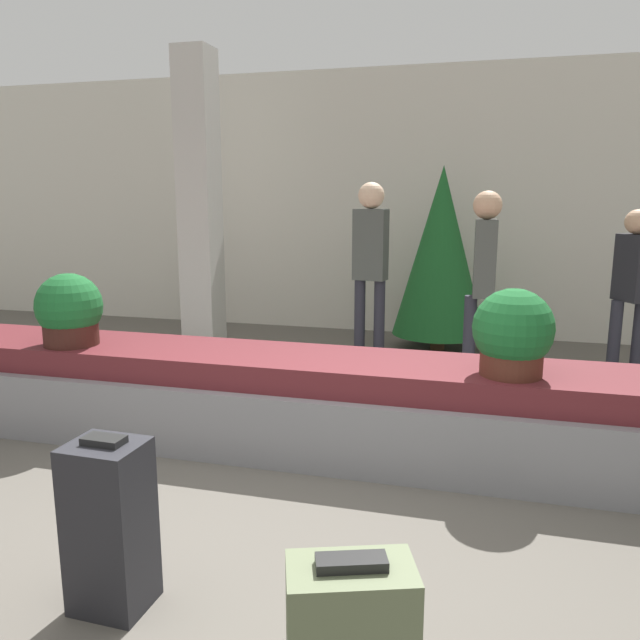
% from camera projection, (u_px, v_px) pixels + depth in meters
% --- Properties ---
extents(ground_plane, '(18.00, 18.00, 0.00)m').
position_uv_depth(ground_plane, '(247.00, 554.00, 3.00)').
color(ground_plane, '#59544C').
extents(back_wall, '(18.00, 0.06, 3.20)m').
position_uv_depth(back_wall, '(402.00, 204.00, 7.62)').
color(back_wall, beige).
rests_on(back_wall, ground_plane).
extents(carousel, '(7.45, 0.87, 0.64)m').
position_uv_depth(carousel, '(320.00, 405.00, 4.22)').
color(carousel, gray).
rests_on(carousel, ground_plane).
extents(pillar, '(0.37, 0.37, 3.20)m').
position_uv_depth(pillar, '(200.00, 205.00, 6.69)').
color(pillar, beige).
rests_on(pillar, ground_plane).
extents(suitcase_3, '(0.31, 0.27, 0.75)m').
position_uv_depth(suitcase_3, '(110.00, 526.00, 2.57)').
color(suitcase_3, '#232328').
rests_on(suitcase_3, ground_plane).
extents(potted_plant_0, '(0.47, 0.47, 0.52)m').
position_uv_depth(potted_plant_0, '(69.00, 311.00, 4.44)').
color(potted_plant_0, '#381914').
rests_on(potted_plant_0, carousel).
extents(potted_plant_1, '(0.48, 0.48, 0.52)m').
position_uv_depth(potted_plant_1, '(513.00, 334.00, 3.69)').
color(potted_plant_1, '#4C2319').
rests_on(potted_plant_1, carousel).
extents(traveler_0, '(0.31, 0.37, 1.58)m').
position_uv_depth(traveler_0, '(632.00, 282.00, 5.63)').
color(traveler_0, '#282833').
rests_on(traveler_0, ground_plane).
extents(traveler_1, '(0.35, 0.26, 1.83)m').
position_uv_depth(traveler_1, '(370.00, 256.00, 6.14)').
color(traveler_1, '#282833').
rests_on(traveler_1, ground_plane).
extents(traveler_2, '(0.31, 0.33, 1.74)m').
position_uv_depth(traveler_2, '(484.00, 272.00, 5.39)').
color(traveler_2, '#282833').
rests_on(traveler_2, ground_plane).
extents(decorated_tree, '(1.02, 1.02, 2.02)m').
position_uv_depth(decorated_tree, '(441.00, 252.00, 6.81)').
color(decorated_tree, '#4C331E').
rests_on(decorated_tree, ground_plane).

